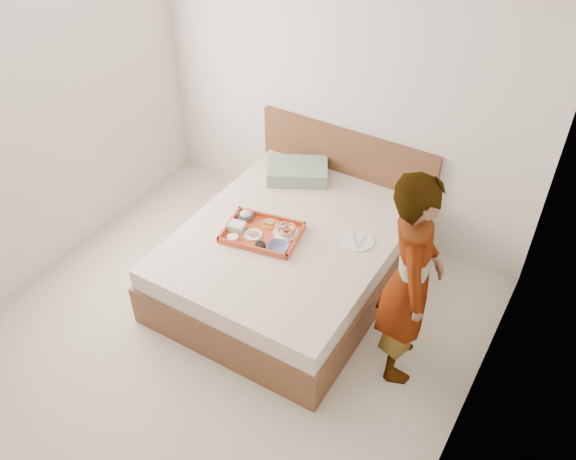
% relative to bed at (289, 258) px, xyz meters
% --- Properties ---
extents(ground, '(3.50, 4.00, 0.01)m').
position_rel_bed_xyz_m(ground, '(-0.11, -1.00, -0.27)').
color(ground, beige).
rests_on(ground, ground).
extents(ceiling, '(3.50, 4.00, 0.01)m').
position_rel_bed_xyz_m(ceiling, '(-0.11, -1.00, 2.33)').
color(ceiling, white).
rests_on(ceiling, ground).
extents(wall_back, '(3.50, 0.01, 2.60)m').
position_rel_bed_xyz_m(wall_back, '(-0.11, 1.00, 1.04)').
color(wall_back, silver).
rests_on(wall_back, ground).
extents(wall_right, '(0.01, 4.00, 2.60)m').
position_rel_bed_xyz_m(wall_right, '(1.64, -1.00, 1.04)').
color(wall_right, silver).
rests_on(wall_right, ground).
extents(bed, '(1.65, 2.00, 0.53)m').
position_rel_bed_xyz_m(bed, '(0.00, 0.00, 0.00)').
color(bed, brown).
rests_on(bed, ground).
extents(headboard, '(1.65, 0.06, 0.95)m').
position_rel_bed_xyz_m(headboard, '(0.00, 0.97, 0.21)').
color(headboard, brown).
rests_on(headboard, ground).
extents(pillow, '(0.62, 0.56, 0.12)m').
position_rel_bed_xyz_m(pillow, '(-0.33, 0.68, 0.33)').
color(pillow, '#8BAE8B').
rests_on(pillow, bed).
extents(tray, '(0.65, 0.52, 0.05)m').
position_rel_bed_xyz_m(tray, '(-0.16, -0.13, 0.29)').
color(tray, '#D1552A').
rests_on(tray, bed).
extents(prawn_plate, '(0.23, 0.23, 0.01)m').
position_rel_bed_xyz_m(prawn_plate, '(-0.00, -0.04, 0.29)').
color(prawn_plate, white).
rests_on(prawn_plate, tray).
extents(navy_bowl_big, '(0.19, 0.19, 0.04)m').
position_rel_bed_xyz_m(navy_bowl_big, '(0.04, -0.23, 0.30)').
color(navy_bowl_big, navy).
rests_on(navy_bowl_big, tray).
extents(sauce_dish, '(0.10, 0.10, 0.03)m').
position_rel_bed_xyz_m(sauce_dish, '(-0.09, -0.28, 0.30)').
color(sauce_dish, black).
rests_on(sauce_dish, tray).
extents(meat_plate, '(0.17, 0.17, 0.01)m').
position_rel_bed_xyz_m(meat_plate, '(-0.21, -0.19, 0.29)').
color(meat_plate, white).
rests_on(meat_plate, tray).
extents(bread_plate, '(0.16, 0.16, 0.01)m').
position_rel_bed_xyz_m(bread_plate, '(-0.17, -0.00, 0.29)').
color(bread_plate, orange).
rests_on(bread_plate, tray).
extents(salad_bowl, '(0.15, 0.15, 0.04)m').
position_rel_bed_xyz_m(salad_bowl, '(-0.38, -0.04, 0.30)').
color(salad_bowl, navy).
rests_on(salad_bowl, tray).
extents(plastic_tub, '(0.14, 0.12, 0.05)m').
position_rel_bed_xyz_m(plastic_tub, '(-0.36, -0.19, 0.31)').
color(plastic_tub, silver).
rests_on(plastic_tub, tray).
extents(cheese_round, '(0.10, 0.10, 0.03)m').
position_rel_bed_xyz_m(cheese_round, '(-0.32, -0.31, 0.30)').
color(cheese_round, white).
rests_on(cheese_round, tray).
extents(dinner_plate, '(0.31, 0.31, 0.01)m').
position_rel_bed_xyz_m(dinner_plate, '(0.51, 0.18, 0.27)').
color(dinner_plate, white).
rests_on(dinner_plate, bed).
extents(person, '(0.59, 0.70, 1.64)m').
position_rel_bed_xyz_m(person, '(1.10, -0.30, 0.56)').
color(person, white).
rests_on(person, ground).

